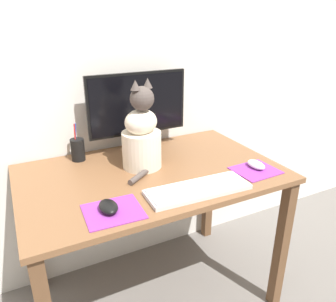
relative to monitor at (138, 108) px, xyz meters
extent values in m
plane|color=slate|center=(-0.05, -0.27, -0.96)|extent=(12.00, 12.00, 0.00)
cube|color=silver|center=(-0.05, 0.13, 0.29)|extent=(7.00, 0.04, 2.50)
cube|color=brown|center=(-0.05, -0.27, -0.24)|extent=(1.16, 0.73, 0.02)
cube|color=brown|center=(0.49, -0.59, -0.61)|extent=(0.05, 0.05, 0.71)
cube|color=brown|center=(-0.59, 0.06, -0.61)|extent=(0.05, 0.05, 0.71)
cube|color=brown|center=(0.49, 0.06, -0.61)|extent=(0.05, 0.05, 0.71)
cylinder|color=black|center=(0.00, 0.00, -0.22)|extent=(0.17, 0.17, 0.01)
cylinder|color=black|center=(0.00, 0.00, -0.17)|extent=(0.04, 0.04, 0.08)
cube|color=black|center=(0.00, 0.00, 0.02)|extent=(0.52, 0.02, 0.31)
cube|color=black|center=(0.00, -0.01, 0.02)|extent=(0.49, 0.00, 0.29)
cube|color=silver|center=(0.04, -0.52, -0.22)|extent=(0.43, 0.16, 0.02)
cube|color=white|center=(0.04, -0.52, -0.20)|extent=(0.42, 0.15, 0.01)
cube|color=purple|center=(-0.31, -0.51, -0.22)|extent=(0.21, 0.19, 0.00)
cube|color=purple|center=(0.38, -0.47, -0.22)|extent=(0.20, 0.18, 0.00)
ellipsoid|color=black|center=(-0.32, -0.50, -0.20)|extent=(0.07, 0.10, 0.03)
ellipsoid|color=white|center=(0.40, -0.46, -0.21)|extent=(0.06, 0.10, 0.03)
cylinder|color=beige|center=(-0.07, -0.20, -0.14)|extent=(0.22, 0.22, 0.17)
ellipsoid|color=beige|center=(-0.07, -0.20, -0.01)|extent=(0.18, 0.17, 0.12)
sphere|color=#4C423D|center=(-0.06, -0.21, 0.10)|extent=(0.13, 0.13, 0.11)
cone|color=#4C423D|center=(-0.09, -0.22, 0.16)|extent=(0.05, 0.05, 0.04)
cone|color=#4C423D|center=(-0.03, -0.20, 0.16)|extent=(0.05, 0.05, 0.04)
cylinder|color=#4C423D|center=(-0.09, -0.28, -0.21)|extent=(0.20, 0.16, 0.03)
cylinder|color=black|center=(-0.32, 0.01, -0.17)|extent=(0.07, 0.07, 0.11)
cylinder|color=#1E47B2|center=(-0.32, 0.02, -0.11)|extent=(0.02, 0.01, 0.14)
cylinder|color=red|center=(-0.32, 0.01, -0.11)|extent=(0.02, 0.02, 0.14)
camera|label=1|loc=(-0.58, -1.50, 0.43)|focal=35.00mm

